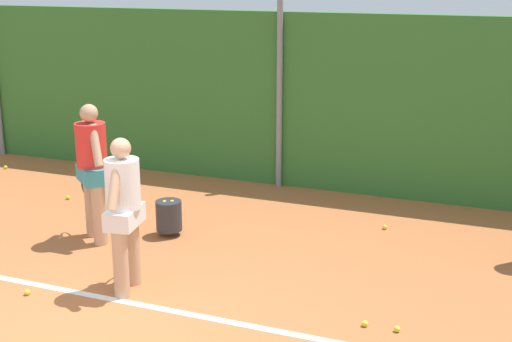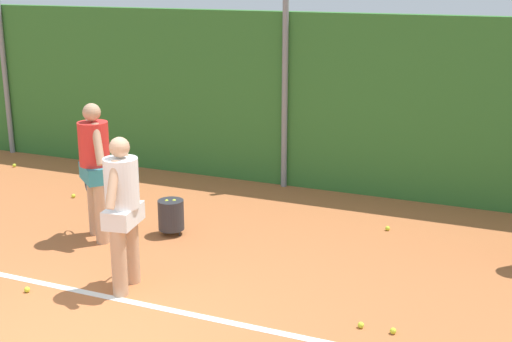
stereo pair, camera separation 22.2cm
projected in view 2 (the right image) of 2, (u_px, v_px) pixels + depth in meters
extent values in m
plane|color=#B76638|center=(165.00, 278.00, 8.34)|extent=(31.35, 31.35, 0.00)
cube|color=#33702D|center=(288.00, 100.00, 11.65)|extent=(20.38, 0.25, 2.91)
cylinder|color=gray|center=(5.00, 76.00, 13.67)|extent=(0.10, 0.10, 3.11)
cylinder|color=gray|center=(285.00, 96.00, 11.47)|extent=(0.10, 0.10, 3.11)
cube|color=white|center=(133.00, 302.00, 7.73)|extent=(14.89, 0.10, 0.01)
cylinder|color=tan|center=(119.00, 263.00, 7.81)|extent=(0.18, 0.18, 0.79)
cylinder|color=tan|center=(132.00, 251.00, 8.14)|extent=(0.18, 0.18, 0.79)
cube|color=white|center=(123.00, 215.00, 7.84)|extent=(0.39, 0.57, 0.21)
cylinder|color=white|center=(121.00, 183.00, 7.73)|extent=(0.39, 0.39, 0.56)
sphere|color=tan|center=(119.00, 147.00, 7.62)|extent=(0.23, 0.23, 0.23)
cylinder|color=tan|center=(113.00, 185.00, 7.51)|extent=(0.14, 0.32, 0.53)
cylinder|color=tan|center=(129.00, 174.00, 7.92)|extent=(0.14, 0.32, 0.53)
cylinder|color=black|center=(130.00, 202.00, 8.12)|extent=(0.03, 0.03, 0.28)
torus|color=#26262B|center=(131.00, 224.00, 8.20)|extent=(0.07, 0.28, 0.28)
cylinder|color=tan|center=(102.00, 214.00, 9.33)|extent=(0.18, 0.18, 0.82)
cylinder|color=tan|center=(95.00, 206.00, 9.64)|extent=(0.18, 0.18, 0.82)
cube|color=teal|center=(96.00, 173.00, 9.34)|extent=(0.63, 0.60, 0.22)
cylinder|color=red|center=(94.00, 144.00, 9.23)|extent=(0.40, 0.40, 0.59)
sphere|color=tan|center=(92.00, 112.00, 9.11)|extent=(0.24, 0.24, 0.24)
cylinder|color=tan|center=(98.00, 144.00, 9.02)|extent=(0.29, 0.26, 0.56)
cylinder|color=tan|center=(89.00, 137.00, 9.41)|extent=(0.29, 0.26, 0.56)
cylinder|color=black|center=(86.00, 164.00, 9.57)|extent=(0.03, 0.03, 0.28)
torus|color=#26262B|center=(87.00, 182.00, 9.65)|extent=(0.23, 0.20, 0.28)
cylinder|color=#2D2D33|center=(171.00, 215.00, 9.65)|extent=(0.36, 0.36, 0.42)
cylinder|color=#2D2D33|center=(180.00, 233.00, 9.67)|extent=(0.02, 0.02, 0.08)
cylinder|color=#2D2D33|center=(164.00, 230.00, 9.76)|extent=(0.02, 0.02, 0.08)
cylinder|color=#2D2D33|center=(176.00, 229.00, 9.83)|extent=(0.02, 0.02, 0.08)
sphere|color=#CCDB33|center=(174.00, 201.00, 9.61)|extent=(0.07, 0.07, 0.07)
sphere|color=#CCDB33|center=(167.00, 202.00, 9.60)|extent=(0.07, 0.07, 0.07)
sphere|color=#CCDB33|center=(361.00, 325.00, 7.17)|extent=(0.07, 0.07, 0.07)
sphere|color=#CCDB33|center=(388.00, 228.00, 9.86)|extent=(0.07, 0.07, 0.07)
sphere|color=#CCDB33|center=(393.00, 331.00, 7.06)|extent=(0.07, 0.07, 0.07)
sphere|color=#CCDB33|center=(73.00, 196.00, 11.28)|extent=(0.07, 0.07, 0.07)
sphere|color=#CCDB33|center=(27.00, 290.00, 7.97)|extent=(0.07, 0.07, 0.07)
sphere|color=#CCDB33|center=(14.00, 165.00, 13.03)|extent=(0.07, 0.07, 0.07)
sphere|color=#CCDB33|center=(132.00, 188.00, 11.67)|extent=(0.07, 0.07, 0.07)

